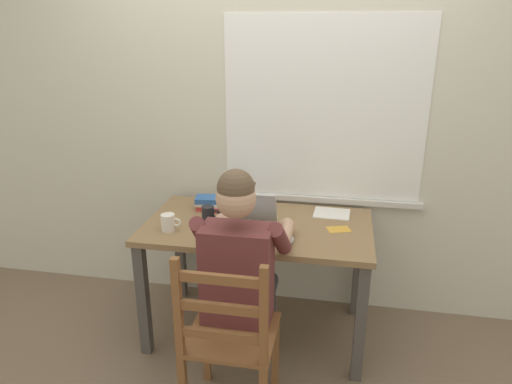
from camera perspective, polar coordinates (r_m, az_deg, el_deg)
The scene contains 13 objects.
ground_plane at distance 3.16m, azimuth 0.20°, elevation -16.58°, with size 8.00×8.00×0.00m, color brown.
back_wall at distance 3.04m, azimuth 1.94°, elevation 8.90°, with size 6.00×0.08×2.60m.
desk at distance 2.82m, azimuth 0.21°, elevation -5.87°, with size 1.34×0.74×0.76m.
seated_person at distance 2.41m, azimuth -1.83°, elevation -9.33°, with size 0.50×0.60×1.26m.
wooden_chair at distance 2.31m, azimuth -3.35°, elevation -17.59°, with size 0.42×0.42×0.96m.
laptop at distance 2.66m, azimuth -1.35°, elevation -3.89°, with size 0.33×0.33×0.21m.
computer_mouse at distance 2.55m, azimuth 3.99°, elevation -5.84°, with size 0.06×0.10×0.03m, color #ADAFB2.
coffee_mug_white at distance 2.72m, azimuth -10.65°, elevation -3.68°, with size 0.12×0.08×0.10m.
coffee_mug_dark at distance 2.80m, azimuth -5.84°, elevation -2.71°, with size 0.11×0.08×0.10m.
book_stack_main at distance 2.99m, azimuth -5.66°, elevation -1.35°, with size 0.20×0.13×0.09m.
book_stack_side at distance 2.94m, azimuth -0.39°, elevation -2.06°, with size 0.17×0.15×0.05m.
paper_pile_near_laptop at distance 2.96m, azimuth 9.25°, elevation -2.61°, with size 0.22×0.19×0.01m, color silver.
landscape_photo_print at distance 2.75m, azimuth 10.08°, elevation -4.52°, with size 0.13×0.09×0.00m, color gold.
Camera 1 is at (0.46, -2.50, 1.87)m, focal length 32.70 mm.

